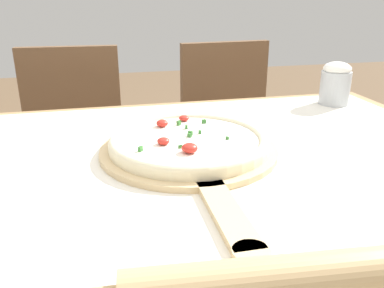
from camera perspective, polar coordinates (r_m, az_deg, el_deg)
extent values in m
cube|color=#A87F51|center=(0.77, 2.41, -4.61)|extent=(1.24, 0.98, 0.03)
cylinder|color=#A87F51|center=(1.52, 18.86, -8.64)|extent=(0.06, 0.06, 0.75)
cube|color=white|center=(0.77, 2.43, -3.43)|extent=(1.16, 0.90, 0.00)
cylinder|color=#D6B784|center=(0.83, -0.47, -0.82)|extent=(0.36, 0.36, 0.01)
cube|color=#D6B784|center=(0.61, 4.88, -9.65)|extent=(0.04, 0.20, 0.01)
cylinder|color=#D6B784|center=(0.53, 8.32, -15.09)|extent=(0.05, 0.05, 0.01)
cylinder|color=beige|center=(0.82, -0.47, 0.08)|extent=(0.32, 0.32, 0.02)
torus|color=beige|center=(0.82, -0.47, 0.60)|extent=(0.32, 0.32, 0.02)
cylinder|color=white|center=(0.82, -0.47, 0.70)|extent=(0.28, 0.28, 0.00)
ellipsoid|color=red|center=(0.89, -4.22, 2.93)|extent=(0.03, 0.03, 0.02)
ellipsoid|color=red|center=(0.79, -4.04, 0.42)|extent=(0.02, 0.02, 0.01)
ellipsoid|color=red|center=(0.75, -0.34, -0.57)|extent=(0.03, 0.03, 0.02)
ellipsoid|color=red|center=(0.93, -1.14, 3.65)|extent=(0.02, 0.02, 0.01)
cube|color=#387533|center=(0.87, -0.80, 2.42)|extent=(0.01, 0.01, 0.01)
cube|color=#387533|center=(0.85, 1.11, 1.71)|extent=(0.00, 0.01, 0.01)
cube|color=#387533|center=(0.90, -1.86, 2.96)|extent=(0.01, 0.01, 0.01)
cube|color=#387533|center=(0.84, -0.24, 1.53)|extent=(0.01, 0.01, 0.01)
cube|color=#387533|center=(0.82, -0.35, 1.22)|extent=(0.01, 0.01, 0.01)
cube|color=#387533|center=(0.77, -1.67, -0.38)|extent=(0.01, 0.01, 0.01)
cube|color=#387533|center=(0.76, -7.26, -0.69)|extent=(0.01, 0.01, 0.01)
cube|color=#387533|center=(0.91, 1.69, 3.19)|extent=(0.01, 0.01, 0.01)
cube|color=#387533|center=(0.81, 4.98, 0.84)|extent=(0.01, 0.01, 0.01)
cylinder|color=tan|center=(0.46, 14.22, -18.08)|extent=(0.37, 0.09, 0.06)
cube|color=brown|center=(1.59, -16.24, -4.18)|extent=(0.42, 0.42, 0.02)
cube|color=brown|center=(1.69, -16.45, 5.57)|extent=(0.38, 0.06, 0.44)
cylinder|color=brown|center=(1.59, -21.84, -14.29)|extent=(0.04, 0.04, 0.43)
cylinder|color=brown|center=(1.55, -9.91, -13.93)|extent=(0.04, 0.04, 0.43)
cylinder|color=brown|center=(1.86, -20.01, -8.67)|extent=(0.04, 0.04, 0.43)
cylinder|color=brown|center=(1.83, -10.01, -8.21)|extent=(0.04, 0.04, 0.43)
cube|color=brown|center=(1.67, 6.57, -2.18)|extent=(0.43, 0.43, 0.02)
cube|color=brown|center=(1.76, 4.52, 6.99)|extent=(0.38, 0.06, 0.44)
cylinder|color=brown|center=(1.60, 3.14, -12.53)|extent=(0.04, 0.04, 0.43)
cylinder|color=brown|center=(1.72, 13.38, -10.48)|extent=(0.04, 0.04, 0.43)
cylinder|color=brown|center=(1.86, -0.27, -7.32)|extent=(0.04, 0.04, 0.43)
cylinder|color=brown|center=(1.96, 8.75, -5.93)|extent=(0.04, 0.04, 0.43)
cylinder|color=#B2B7BC|center=(1.24, 19.42, 7.45)|extent=(0.08, 0.08, 0.09)
ellipsoid|color=white|center=(1.23, 19.73, 9.93)|extent=(0.08, 0.08, 0.04)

